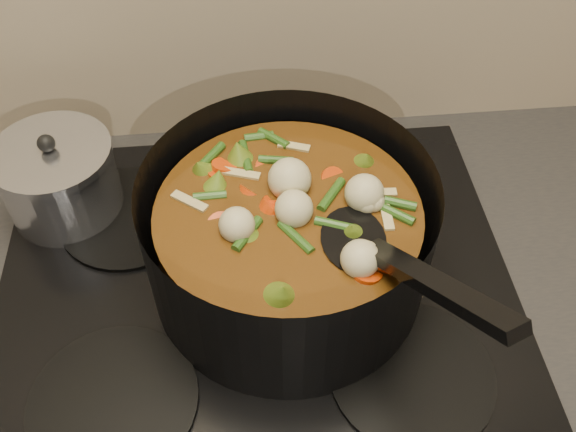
{
  "coord_description": "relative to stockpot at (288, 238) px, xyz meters",
  "views": [
    {
      "loc": [
        -0.01,
        1.49,
        1.57
      ],
      "look_at": [
        0.04,
        1.94,
        1.04
      ],
      "focal_mm": 40.0,
      "sensor_mm": 36.0,
      "label": 1
    }
  ],
  "objects": [
    {
      "name": "stovetop",
      "position": [
        -0.04,
        -0.01,
        -0.08
      ],
      "size": [
        0.62,
        0.54,
        0.03
      ],
      "color": "black",
      "rests_on": "counter"
    },
    {
      "name": "saucepan",
      "position": [
        -0.28,
        0.15,
        -0.02
      ],
      "size": [
        0.15,
        0.15,
        0.12
      ],
      "rotation": [
        0.0,
        0.0,
        0.21
      ],
      "color": "silver",
      "rests_on": "stovetop"
    },
    {
      "name": "stockpot",
      "position": [
        0.0,
        0.0,
        0.0
      ],
      "size": [
        0.37,
        0.43,
        0.24
      ],
      "rotation": [
        0.0,
        0.0,
        0.18
      ],
      "color": "black",
      "rests_on": "stovetop"
    }
  ]
}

